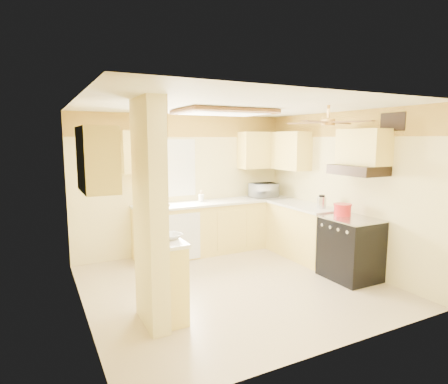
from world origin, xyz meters
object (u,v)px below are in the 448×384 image
stove (350,248)px  kettle (322,202)px  dutch_oven (342,209)px  microwave (264,190)px  bowl (171,236)px

stove → kettle: 0.93m
kettle → stove: bearing=-94.6°
dutch_oven → microwave: bearing=95.0°
microwave → dutch_oven: bearing=95.3°
bowl → dutch_oven: 2.79m
stove → bowl: bowl is taller
bowl → dutch_oven: (2.79, 0.18, 0.04)m
stove → kettle: (0.06, 0.72, 0.58)m
kettle → dutch_oven: bearing=-94.2°
kettle → bowl: bearing=-166.5°
stove → dutch_oven: bearing=84.4°
microwave → bowl: (-2.62, -2.09, -0.11)m
dutch_oven → kettle: 0.50m
microwave → bowl: 3.35m
stove → dutch_oven: size_ratio=3.37×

